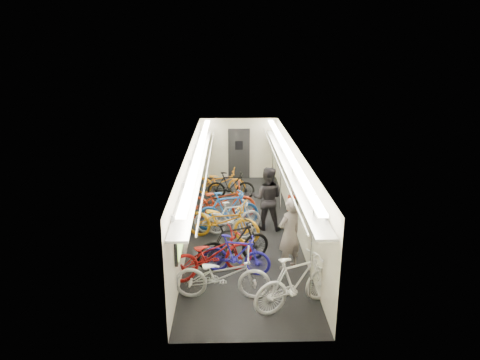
{
  "coord_description": "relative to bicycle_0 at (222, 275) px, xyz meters",
  "views": [
    {
      "loc": [
        -0.38,
        -11.43,
        5.11
      ],
      "look_at": [
        -0.06,
        1.04,
        1.15
      ],
      "focal_mm": 32.0,
      "sensor_mm": 36.0,
      "label": 1
    }
  ],
  "objects": [
    {
      "name": "passenger_near",
      "position": [
        1.55,
        1.2,
        0.36
      ],
      "size": [
        0.78,
        0.72,
        1.79
      ],
      "primitive_type": "imported",
      "rotation": [
        0.0,
        0.0,
        3.74
      ],
      "color": "slate",
      "rests_on": "ground"
    },
    {
      "name": "bicycle_6",
      "position": [
        -0.02,
        3.08,
        -0.07
      ],
      "size": [
        1.86,
        1.19,
        0.92
      ],
      "primitive_type": "imported",
      "rotation": [
        0.0,
        0.0,
        1.21
      ],
      "color": "silver",
      "rests_on": "ground"
    },
    {
      "name": "bicycle_7",
      "position": [
        0.1,
        3.6,
        0.03
      ],
      "size": [
        1.95,
        0.97,
        1.13
      ],
      "primitive_type": "imported",
      "rotation": [
        0.0,
        0.0,
        1.82
      ],
      "color": "#1B53A6",
      "rests_on": "ground"
    },
    {
      "name": "bicycle_4",
      "position": [
        -0.04,
        2.82,
        0.03
      ],
      "size": [
        2.27,
        1.48,
        1.13
      ],
      "primitive_type": "imported",
      "rotation": [
        0.0,
        0.0,
        1.19
      ],
      "color": "orange",
      "rests_on": "ground"
    },
    {
      "name": "bicycle_8",
      "position": [
        -0.13,
        4.33,
        0.04
      ],
      "size": [
        2.17,
        0.76,
        1.14
      ],
      "primitive_type": "imported",
      "rotation": [
        0.0,
        0.0,
        1.57
      ],
      "color": "#9D2911",
      "rests_on": "ground"
    },
    {
      "name": "passenger_mid",
      "position": [
        1.24,
        3.54,
        0.39
      ],
      "size": [
        1.02,
        0.87,
        1.85
      ],
      "primitive_type": "imported",
      "rotation": [
        0.0,
        0.0,
        2.94
      ],
      "color": "black",
      "rests_on": "ground"
    },
    {
      "name": "bicycle_0",
      "position": [
        0.0,
        0.0,
        0.0
      ],
      "size": [
        2.05,
        0.81,
        1.06
      ],
      "primitive_type": "imported",
      "rotation": [
        0.0,
        0.0,
        1.52
      ],
      "color": "#B6B7BB",
      "rests_on": "ground"
    },
    {
      "name": "bicycle_9",
      "position": [
        0.21,
        6.02,
        -0.04
      ],
      "size": [
        1.64,
        0.48,
        0.98
      ],
      "primitive_type": "imported",
      "rotation": [
        0.0,
        0.0,
        1.56
      ],
      "color": "black",
      "rests_on": "ground"
    },
    {
      "name": "bicycle_1",
      "position": [
        0.31,
        1.0,
        -0.05
      ],
      "size": [
        1.67,
        0.8,
        0.96
      ],
      "primitive_type": "imported",
      "rotation": [
        0.0,
        0.0,
        1.34
      ],
      "color": "#231BA3",
      "rests_on": "ground"
    },
    {
      "name": "bicycle_11",
      "position": [
        1.49,
        -0.39,
        0.06
      ],
      "size": [
        2.01,
        1.33,
        1.17
      ],
      "primitive_type": "imported",
      "rotation": [
        0.0,
        0.0,
        2.01
      ],
      "color": "white",
      "rests_on": "ground"
    },
    {
      "name": "backpack",
      "position": [
        1.76,
        2.21,
        0.75
      ],
      "size": [
        0.28,
        0.19,
        0.38
      ],
      "primitive_type": "cube",
      "rotation": [
        0.0,
        0.0,
        -0.19
      ],
      "color": "red",
      "rests_on": "passenger_near"
    },
    {
      "name": "bicycle_5",
      "position": [
        0.28,
        3.29,
        -0.05
      ],
      "size": [
        1.65,
        0.85,
        0.95
      ],
      "primitive_type": "imported",
      "rotation": [
        0.0,
        0.0,
        1.84
      ],
      "color": "silver",
      "rests_on": "ground"
    },
    {
      "name": "bicycle_3",
      "position": [
        0.25,
        1.41,
        0.04
      ],
      "size": [
        1.94,
        1.23,
        1.13
      ],
      "primitive_type": "imported",
      "rotation": [
        0.0,
        0.0,
        1.98
      ],
      "color": "black",
      "rests_on": "ground"
    },
    {
      "name": "bicycle_2",
      "position": [
        -0.26,
        0.92,
        0.01
      ],
      "size": [
        2.17,
        1.5,
        1.08
      ],
      "primitive_type": "imported",
      "rotation": [
        0.0,
        0.0,
        1.99
      ],
      "color": "maroon",
      "rests_on": "ground"
    },
    {
      "name": "bicycle_10",
      "position": [
        -0.17,
        6.55,
        -0.05
      ],
      "size": [
        1.89,
        0.88,
        0.96
      ],
      "primitive_type": "imported",
      "rotation": [
        0.0,
        0.0,
        1.43
      ],
      "color": "orange",
      "rests_on": "ground"
    },
    {
      "name": "train_car_shell",
      "position": [
        0.18,
        4.26,
        1.13
      ],
      "size": [
        10.0,
        10.0,
        10.0
      ],
      "color": "black",
      "rests_on": "ground"
    }
  ]
}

